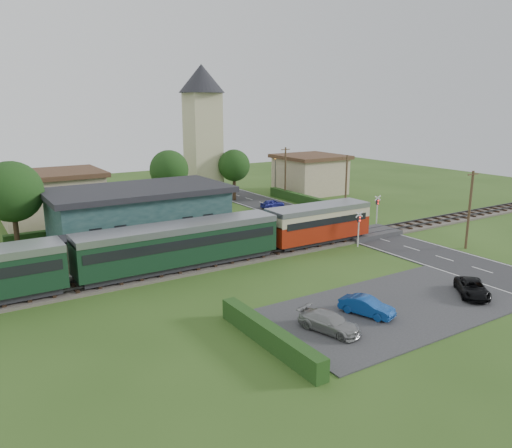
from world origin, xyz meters
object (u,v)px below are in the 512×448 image
station_building (139,216)px  pedestrian_near (228,234)px  crossing_signal_far (377,206)px  car_park_silver (329,322)px  church_tower (203,122)px  house_west (52,196)px  house_east (310,174)px  car_park_blue (367,306)px  equipment_hut (62,255)px  car_park_dark (472,288)px  crossing_signal_near (359,224)px  car_on_road (273,204)px  train (141,250)px  pedestrian_far (113,253)px

station_building → pedestrian_near: size_ratio=8.70×
crossing_signal_far → pedestrian_near: bearing=177.6°
station_building → car_park_silver: 23.72m
church_tower → house_west: (-20.00, -3.00, -7.43)m
station_building → house_east: 32.70m
church_tower → house_east: 17.21m
car_park_blue → equipment_hut: bearing=109.4°
car_park_silver → car_park_dark: 11.74m
house_west → car_park_silver: 38.33m
crossing_signal_near → car_park_silver: 18.25m
station_building → crossing_signal_far: station_building is taller
car_on_road → car_park_dark: 31.58m
car_park_silver → car_park_dark: bearing=-21.8°
train → car_park_blue: 16.83m
station_building → pedestrian_near: bearing=-44.3°
equipment_hut → church_tower: 33.48m
car_on_road → car_park_dark: (-4.83, -31.21, 0.02)m
train → crossing_signal_near: size_ratio=13.18×
church_tower → crossing_signal_far: bearing=-70.0°
car_park_blue → car_park_silver: (-3.40, -0.52, -0.01)m
church_tower → crossing_signal_near: church_tower is taller
church_tower → pedestrian_near: church_tower is taller
church_tower → pedestrian_far: 31.44m
car_park_dark → pedestrian_far: pedestrian_far is taller
house_east → pedestrian_near: bearing=-141.8°
crossing_signal_far → equipment_hut: bearing=178.5°
train → car_on_road: bearing=35.2°
house_east → car_on_road: bearing=-149.9°
house_east → car_on_road: size_ratio=2.81×
house_east → house_west: bearing=178.4°
pedestrian_near → pedestrian_far: bearing=-1.5°
house_east → car_park_blue: 43.17m
house_west → pedestrian_far: bearing=-88.1°
train → crossing_signal_far: 26.81m
car_on_road → pedestrian_near: size_ratio=1.70×
house_west → pedestrian_far: house_west is taller
station_building → car_park_dark: 28.46m
equipment_hut → house_west: bearing=81.4°
train → crossing_signal_near: bearing=-7.0°
crossing_signal_near → car_park_blue: 15.48m
train → house_east: size_ratio=4.91×
house_west → car_park_dark: (19.50, -38.40, -2.19)m
church_tower → car_park_dark: size_ratio=4.66×
car_on_road → crossing_signal_near: bearing=169.4°
crossing_signal_near → car_on_road: bearing=80.9°
church_tower → crossing_signal_far: 26.39m
station_building → car_park_dark: (14.50, -24.40, -2.09)m
equipment_hut → car_park_silver: 20.74m
equipment_hut → house_west: house_west is taller
house_east → car_park_blue: house_east is taller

